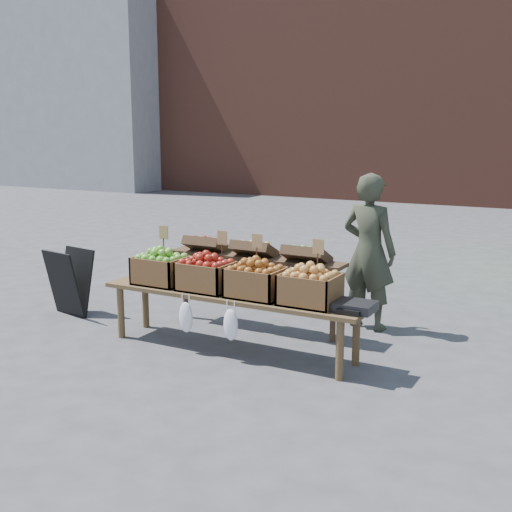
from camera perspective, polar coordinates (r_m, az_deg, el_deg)
The scene contains 12 objects.
ground at distance 7.21m, azimuth -7.25°, elevation -5.95°, with size 80.00×80.00×0.00m, color #464649.
brick_building at distance 21.15m, azimuth 18.38°, elevation 18.44°, with size 24.00×4.00×10.00m, color brown.
grey_building at distance 25.95m, azimuth -15.90°, elevation 13.78°, with size 8.00×3.00×7.00m, color gray.
vendor at distance 6.92m, azimuth 10.00°, elevation 0.38°, with size 0.61×0.40×1.67m, color #333828.
chalkboard_sign at distance 7.69m, azimuth -16.22°, elevation -2.23°, with size 0.51×0.28×0.78m, color black, non-canonical shape.
back_table at distance 6.83m, azimuth -0.12°, elevation -2.30°, with size 2.10×0.44×1.04m, color #3F2C1B, non-canonical shape.
display_bench at distance 6.22m, azimuth -2.23°, elevation -5.89°, with size 2.70×0.56×0.57m, color brown, non-canonical shape.
crate_golden_apples at distance 6.56m, azimuth -8.44°, elevation -1.27°, with size 0.50×0.40×0.28m, color #52942F, non-canonical shape.
crate_russet_pears at distance 6.25m, azimuth -4.42°, elevation -1.80°, with size 0.50×0.40×0.28m, color maroon, non-canonical shape.
crate_red_apples at distance 5.98m, azimuth -0.00°, elevation -2.37°, with size 0.50×0.40×0.28m, color brown, non-canonical shape.
crate_green_apples at distance 5.74m, azimuth 4.82°, elevation -2.98°, with size 0.50×0.40×0.28m, color #AC8B39, non-canonical shape.
weighing_scale at distance 5.61m, azimuth 8.78°, elevation -4.45°, with size 0.34×0.30×0.08m, color black.
Camera 1 is at (4.09, -5.55, 2.10)m, focal length 45.00 mm.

